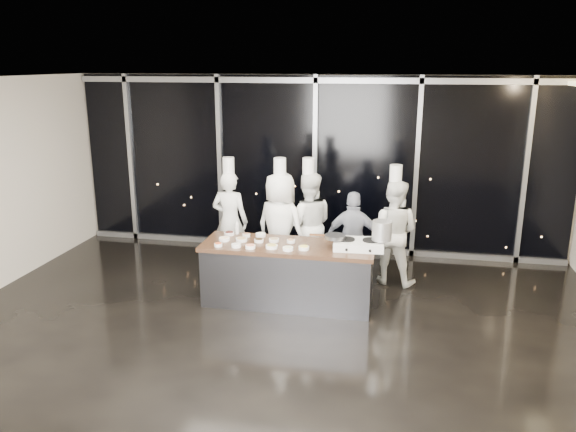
% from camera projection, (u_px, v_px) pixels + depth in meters
% --- Properties ---
extents(ground, '(9.00, 9.00, 0.00)m').
position_uv_depth(ground, '(275.00, 330.00, 7.38)').
color(ground, black).
rests_on(ground, ground).
extents(room_shell, '(9.02, 7.02, 3.21)m').
position_uv_depth(room_shell, '(288.00, 162.00, 6.75)').
color(room_shell, beige).
rests_on(room_shell, ground).
extents(window_wall, '(8.90, 0.11, 3.20)m').
position_uv_depth(window_wall, '(315.00, 165.00, 10.20)').
color(window_wall, black).
rests_on(window_wall, ground).
extents(demo_counter, '(2.46, 0.86, 0.90)m').
position_uv_depth(demo_counter, '(288.00, 274.00, 8.11)').
color(demo_counter, '#3C3D42').
rests_on(demo_counter, ground).
extents(stove, '(0.71, 0.47, 0.14)m').
position_uv_depth(stove, '(359.00, 244.00, 7.79)').
color(stove, white).
rests_on(stove, demo_counter).
extents(frying_pan, '(0.51, 0.31, 0.05)m').
position_uv_depth(frying_pan, '(334.00, 237.00, 7.79)').
color(frying_pan, gray).
rests_on(frying_pan, stove).
extents(stock_pot, '(0.28, 0.28, 0.27)m').
position_uv_depth(stock_pot, '(382.00, 231.00, 7.69)').
color(stock_pot, '#B8B8BA').
rests_on(stock_pot, stove).
extents(prep_bowls, '(1.36, 0.71, 0.05)m').
position_uv_depth(prep_bowls, '(257.00, 241.00, 8.03)').
color(prep_bowls, white).
rests_on(prep_bowls, demo_counter).
extents(squeeze_bottle, '(0.06, 0.06, 0.22)m').
position_uv_depth(squeeze_bottle, '(237.00, 227.00, 8.44)').
color(squeeze_bottle, silver).
rests_on(squeeze_bottle, demo_counter).
extents(chef_far_left, '(0.65, 0.45, 1.92)m').
position_uv_depth(chef_far_left, '(230.00, 220.00, 9.33)').
color(chef_far_left, white).
rests_on(chef_far_left, ground).
extents(chef_left, '(1.01, 0.84, 1.99)m').
position_uv_depth(chef_left, '(280.00, 227.00, 8.87)').
color(chef_left, white).
rests_on(chef_left, ground).
extents(chef_center, '(0.95, 0.80, 1.96)m').
position_uv_depth(chef_center, '(308.00, 224.00, 9.07)').
color(chef_center, white).
rests_on(chef_center, ground).
extents(guest, '(0.89, 0.37, 1.51)m').
position_uv_depth(guest, '(354.00, 240.00, 8.67)').
color(guest, '#121C33').
rests_on(guest, ground).
extents(chef_right, '(0.94, 0.81, 1.90)m').
position_uv_depth(chef_right, '(393.00, 231.00, 8.79)').
color(chef_right, white).
rests_on(chef_right, ground).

